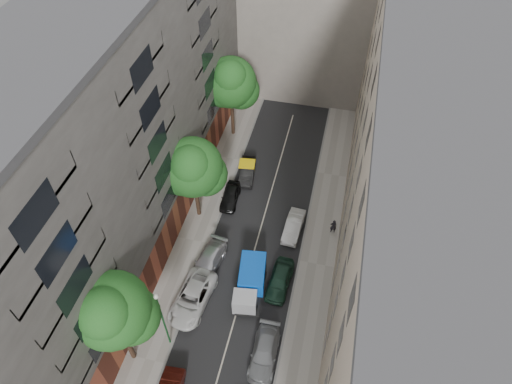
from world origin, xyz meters
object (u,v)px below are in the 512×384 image
(tarp_truck, at_px, (250,282))
(car_right_3, at_px, (294,226))
(pedestrian, at_px, (333,226))
(car_left_3, at_px, (208,261))
(tree_far, at_px, (232,85))
(lamp_post, at_px, (162,315))
(car_left_4, at_px, (230,196))
(car_right_2, at_px, (280,280))
(car_left_2, at_px, (192,298))
(car_right_1, at_px, (264,353))
(tree_near, at_px, (113,313))
(car_left_5, at_px, (247,171))
(tree_mid, at_px, (193,170))

(tarp_truck, bearing_deg, car_right_3, 63.50)
(car_right_3, xyz_separation_m, pedestrian, (3.47, 0.57, 0.28))
(car_left_3, distance_m, pedestrian, 11.46)
(tree_far, bearing_deg, lamp_post, -86.25)
(car_left_4, bearing_deg, car_right_2, -54.16)
(car_right_2, relative_size, tree_far, 0.45)
(car_left_2, height_order, car_left_4, car_left_2)
(tarp_truck, bearing_deg, car_left_2, -161.02)
(tree_far, bearing_deg, pedestrian, -42.51)
(car_right_3, bearing_deg, lamp_post, -115.68)
(car_right_1, xyz_separation_m, pedestrian, (3.51, 12.54, 0.28))
(car_left_4, bearing_deg, pedestrian, -12.17)
(tree_near, bearing_deg, car_left_5, 80.11)
(car_right_2, relative_size, lamp_post, 0.62)
(car_left_3, relative_size, pedestrian, 2.99)
(car_right_3, xyz_separation_m, tree_far, (-8.72, 11.75, 5.86))
(car_left_2, height_order, car_left_3, car_left_2)
(car_left_2, bearing_deg, tree_far, 101.64)
(car_right_3, bearing_deg, car_left_4, 164.94)
(tree_mid, bearing_deg, tarp_truck, -45.78)
(tarp_truck, relative_size, car_right_2, 1.20)
(car_right_1, bearing_deg, car_left_5, 106.78)
(car_left_2, height_order, tree_near, tree_near)
(car_right_2, bearing_deg, lamp_post, -131.85)
(car_left_4, relative_size, car_right_3, 0.95)
(car_left_4, xyz_separation_m, car_right_2, (6.37, -8.00, 0.08))
(car_left_5, relative_size, tree_near, 0.41)
(tree_near, relative_size, tree_mid, 1.12)
(car_right_3, bearing_deg, car_left_3, -135.80)
(tree_mid, bearing_deg, car_right_2, -32.69)
(tree_near, bearing_deg, car_right_2, 43.06)
(tree_near, xyz_separation_m, tree_far, (0.51, 26.02, -0.37))
(car_left_4, height_order, tree_far, tree_far)
(car_left_3, height_order, car_left_4, car_left_3)
(car_left_4, bearing_deg, tarp_truck, -68.03)
(car_right_2, bearing_deg, tree_near, -132.87)
(tree_mid, height_order, pedestrian, tree_mid)
(car_left_5, bearing_deg, tree_far, 109.14)
(car_right_1, bearing_deg, car_right_3, 88.87)
(car_left_4, relative_size, pedestrian, 2.39)
(tree_far, bearing_deg, tree_near, -91.13)
(tarp_truck, distance_m, tree_far, 20.36)
(tarp_truck, xyz_separation_m, car_right_3, (2.33, 6.85, -0.59))
(car_left_3, bearing_deg, tarp_truck, -11.30)
(tarp_truck, height_order, tree_near, tree_near)
(tarp_truck, height_order, car_right_1, tarp_truck)
(car_left_5, xyz_separation_m, tree_near, (-3.50, -20.11, 6.22))
(car_right_1, bearing_deg, lamp_post, -176.27)
(car_left_5, height_order, tree_far, tree_far)
(car_left_4, distance_m, tree_mid, 6.32)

